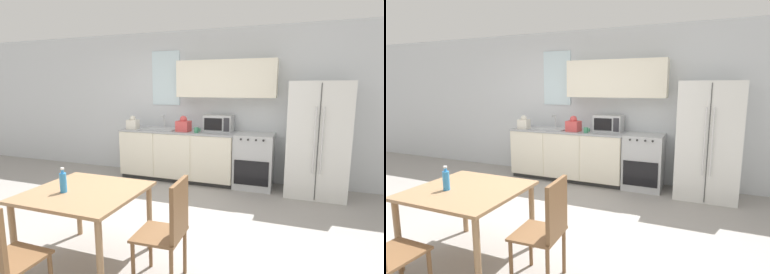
% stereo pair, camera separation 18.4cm
% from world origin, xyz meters
% --- Properties ---
extents(ground_plane, '(12.00, 12.00, 0.00)m').
position_xyz_m(ground_plane, '(0.00, 0.00, 0.00)').
color(ground_plane, gray).
extents(wall_back, '(12.00, 0.38, 2.70)m').
position_xyz_m(wall_back, '(0.06, 2.28, 1.43)').
color(wall_back, silver).
rests_on(wall_back, ground_plane).
extents(kitchen_counter, '(2.12, 0.64, 0.91)m').
position_xyz_m(kitchen_counter, '(-0.37, 1.96, 0.46)').
color(kitchen_counter, '#333333').
rests_on(kitchen_counter, ground_plane).
extents(oven_range, '(0.63, 0.61, 0.91)m').
position_xyz_m(oven_range, '(1.00, 1.98, 0.46)').
color(oven_range, '#B7BABC').
rests_on(oven_range, ground_plane).
extents(refrigerator, '(0.88, 0.72, 1.77)m').
position_xyz_m(refrigerator, '(1.96, 1.94, 0.89)').
color(refrigerator, silver).
rests_on(refrigerator, ground_plane).
extents(kitchen_sink, '(0.64, 0.46, 0.25)m').
position_xyz_m(kitchen_sink, '(-0.73, 1.97, 0.93)').
color(kitchen_sink, '#B7BABC').
rests_on(kitchen_sink, kitchen_counter).
extents(microwave, '(0.49, 0.34, 0.29)m').
position_xyz_m(microwave, '(0.36, 2.08, 1.06)').
color(microwave, '#B7BABC').
rests_on(microwave, kitchen_counter).
extents(coffee_mug, '(0.11, 0.08, 0.09)m').
position_xyz_m(coffee_mug, '(0.05, 1.79, 0.96)').
color(coffee_mug, '#3F8C66').
rests_on(coffee_mug, kitchen_counter).
extents(grocery_bag_0, '(0.20, 0.17, 0.25)m').
position_xyz_m(grocery_bag_0, '(-1.22, 1.82, 1.02)').
color(grocery_bag_0, silver).
rests_on(grocery_bag_0, kitchen_counter).
extents(grocery_bag_1, '(0.25, 0.22, 0.27)m').
position_xyz_m(grocery_bag_1, '(-0.23, 1.87, 1.03)').
color(grocery_bag_1, '#D14C4C').
rests_on(grocery_bag_1, kitchen_counter).
extents(dining_table, '(1.03, 0.95, 0.72)m').
position_xyz_m(dining_table, '(-0.19, -0.80, 0.62)').
color(dining_table, '#997551').
rests_on(dining_table, ground_plane).
extents(dining_chair_side, '(0.42, 0.42, 0.93)m').
position_xyz_m(dining_chair_side, '(0.70, -0.84, 0.54)').
color(dining_chair_side, brown).
rests_on(dining_chair_side, ground_plane).
extents(drink_bottle, '(0.06, 0.06, 0.23)m').
position_xyz_m(drink_bottle, '(-0.34, -0.90, 0.82)').
color(drink_bottle, '#338CD8').
rests_on(drink_bottle, dining_table).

